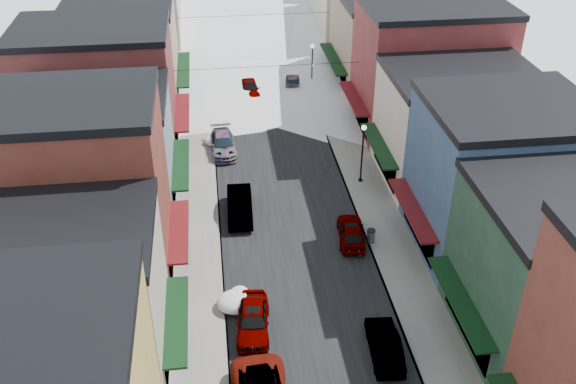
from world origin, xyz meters
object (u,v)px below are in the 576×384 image
object	(u,v)px
car_green_sedan	(385,345)
car_dark_hatch	(240,205)
trash_can	(371,236)
car_silver_sedan	(253,320)
streetlamp_near	(363,146)

from	to	relation	value
car_green_sedan	car_dark_hatch	bearing A→B (deg)	-60.59
car_green_sedan	trash_can	size ratio (longest dim) A/B	4.52
car_dark_hatch	trash_can	distance (m)	9.86
car_silver_sedan	trash_can	size ratio (longest dim) A/B	4.68
car_silver_sedan	car_green_sedan	xyz separation A→B (m)	(7.03, -2.83, -0.05)
car_silver_sedan	car_dark_hatch	world-z (taller)	car_dark_hatch
car_dark_hatch	car_green_sedan	xyz separation A→B (m)	(7.03, -14.76, -0.11)
trash_can	streetlamp_near	xyz separation A→B (m)	(1.12, 8.09, 2.59)
car_silver_sedan	streetlamp_near	xyz separation A→B (m)	(9.82, 15.37, 2.46)
car_dark_hatch	trash_can	xyz separation A→B (m)	(8.70, -4.64, -0.19)
car_silver_sedan	trash_can	world-z (taller)	car_silver_sedan
car_silver_sedan	streetlamp_near	distance (m)	18.41
car_green_sedan	trash_can	distance (m)	10.25
trash_can	car_green_sedan	bearing A→B (deg)	-99.37
car_dark_hatch	trash_can	size ratio (longest dim) A/B	5.19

